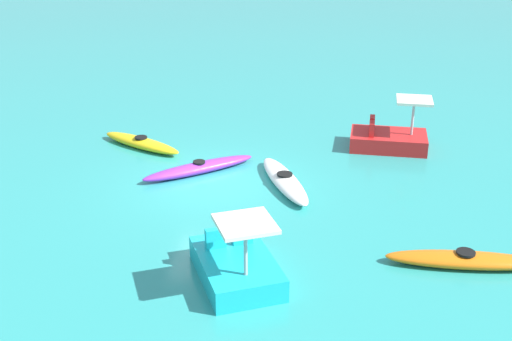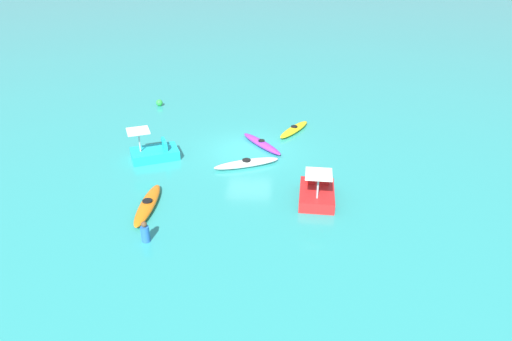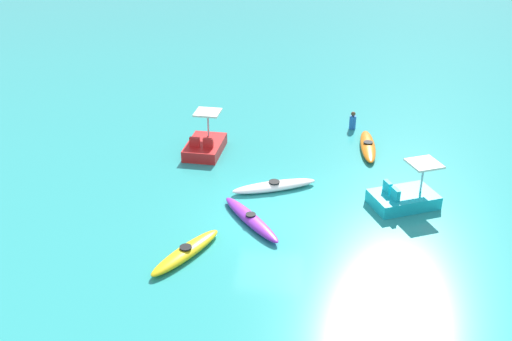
% 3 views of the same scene
% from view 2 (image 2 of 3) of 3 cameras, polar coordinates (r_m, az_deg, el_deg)
% --- Properties ---
extents(ground_plane, '(600.00, 600.00, 0.00)m').
position_cam_2_polar(ground_plane, '(23.76, -0.92, 2.76)').
color(ground_plane, teal).
extents(kayak_yellow, '(3.10, 2.11, 0.37)m').
position_cam_2_polar(kayak_yellow, '(26.22, 5.07, 5.46)').
color(kayak_yellow, yellow).
rests_on(kayak_yellow, ground_plane).
extents(kayak_white, '(1.93, 3.42, 0.37)m').
position_cam_2_polar(kayak_white, '(21.87, -1.26, 0.96)').
color(kayak_white, white).
rests_on(kayak_white, ground_plane).
extents(kayak_orange, '(3.44, 0.70, 0.37)m').
position_cam_2_polar(kayak_orange, '(18.96, -14.16, -4.38)').
color(kayak_orange, orange).
rests_on(kayak_orange, ground_plane).
extents(kayak_purple, '(3.16, 2.60, 0.37)m').
position_cam_2_polar(kayak_purple, '(24.14, 0.73, 3.59)').
color(kayak_purple, purple).
rests_on(kayak_purple, ground_plane).
extents(pedal_boat_red, '(2.53, 1.65, 1.68)m').
position_cam_2_polar(pedal_boat_red, '(19.04, 8.06, -3.01)').
color(pedal_boat_red, red).
rests_on(pedal_boat_red, ground_plane).
extents(pedal_boat_cyan, '(2.35, 2.80, 1.68)m').
position_cam_2_polar(pedal_boat_cyan, '(23.29, -13.33, 2.37)').
color(pedal_boat_cyan, '#19B7C6').
rests_on(pedal_boat_cyan, ground_plane).
extents(buoy_green, '(0.46, 0.46, 0.46)m').
position_cam_2_polar(buoy_green, '(31.43, -12.68, 8.75)').
color(buoy_green, green).
rests_on(buoy_green, ground_plane).
extents(person_near_shore, '(0.45, 0.45, 0.88)m').
position_cam_2_polar(person_near_shore, '(16.80, -14.47, -8.00)').
color(person_near_shore, blue).
rests_on(person_near_shore, ground_plane).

